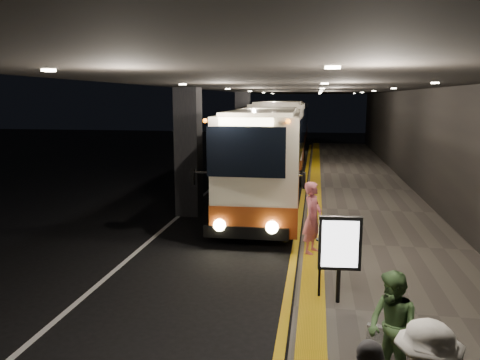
% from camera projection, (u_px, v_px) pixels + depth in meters
% --- Properties ---
extents(ground, '(90.00, 90.00, 0.00)m').
position_uv_depth(ground, '(205.00, 253.00, 12.37)').
color(ground, black).
extents(lane_line_white, '(0.12, 50.00, 0.01)m').
position_uv_depth(lane_line_white, '(189.00, 207.00, 17.51)').
color(lane_line_white, silver).
rests_on(lane_line_white, ground).
extents(kerb_stripe_yellow, '(0.18, 50.00, 0.01)m').
position_uv_depth(kerb_stripe_yellow, '(301.00, 211.00, 16.85)').
color(kerb_stripe_yellow, gold).
rests_on(kerb_stripe_yellow, ground).
extents(sidewalk, '(4.50, 50.00, 0.15)m').
position_uv_depth(sidewalk, '(369.00, 212.00, 16.46)').
color(sidewalk, '#514C44').
rests_on(sidewalk, ground).
extents(tactile_strip, '(0.50, 50.00, 0.01)m').
position_uv_depth(tactile_strip, '(315.00, 208.00, 16.75)').
color(tactile_strip, gold).
rests_on(tactile_strip, sidewalk).
extents(terminal_wall, '(0.10, 50.00, 6.00)m').
position_uv_depth(terminal_wall, '(443.00, 130.00, 15.60)').
color(terminal_wall, black).
rests_on(terminal_wall, ground).
extents(support_columns, '(0.80, 24.80, 4.40)m').
position_uv_depth(support_columns, '(189.00, 152.00, 16.11)').
color(support_columns, black).
rests_on(support_columns, ground).
extents(canopy, '(9.00, 50.00, 0.40)m').
position_uv_depth(canopy, '(308.00, 81.00, 16.03)').
color(canopy, black).
rests_on(canopy, support_columns).
extents(coach_main, '(2.72, 11.48, 3.55)m').
position_uv_depth(coach_main, '(268.00, 161.00, 17.64)').
color(coach_main, beige).
rests_on(coach_main, ground).
extents(coach_second, '(2.68, 11.97, 3.75)m').
position_uv_depth(coach_second, '(282.00, 138.00, 26.77)').
color(coach_second, beige).
rests_on(coach_second, ground).
extents(coach_third, '(2.33, 11.14, 3.50)m').
position_uv_depth(coach_third, '(293.00, 125.00, 41.45)').
color(coach_third, beige).
rests_on(coach_third, ground).
extents(passenger_boarding, '(0.64, 0.78, 1.83)m').
position_uv_depth(passenger_boarding, '(313.00, 218.00, 11.77)').
color(passenger_boarding, '#BE5962').
rests_on(passenger_boarding, sidewalk).
extents(passenger_waiting_green, '(0.81, 0.90, 1.57)m').
position_uv_depth(passenger_waiting_green, '(392.00, 328.00, 6.39)').
color(passenger_waiting_green, '#436839').
rests_on(passenger_waiting_green, sidewalk).
extents(bag_polka, '(0.28, 0.18, 0.31)m').
position_uv_depth(bag_polka, '(375.00, 334.00, 7.48)').
color(bag_polka, black).
rests_on(bag_polka, sidewalk).
extents(info_sign, '(0.81, 0.17, 1.70)m').
position_uv_depth(info_sign, '(340.00, 245.00, 8.82)').
color(info_sign, black).
rests_on(info_sign, sidewalk).
extents(stanchion_post, '(0.05, 0.05, 1.17)m').
position_uv_depth(stanchion_post, '(320.00, 268.00, 9.19)').
color(stanchion_post, black).
rests_on(stanchion_post, sidewalk).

